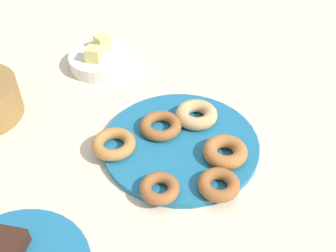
{
  "coord_description": "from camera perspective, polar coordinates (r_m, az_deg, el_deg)",
  "views": [
    {
      "loc": [
        -0.56,
        -0.26,
        0.61
      ],
      "look_at": [
        0.0,
        0.03,
        0.04
      ],
      "focal_mm": 43.66,
      "sensor_mm": 36.0,
      "label": 1
    }
  ],
  "objects": [
    {
      "name": "ground_plane",
      "position": [
        0.87,
        1.76,
        -2.83
      ],
      "size": [
        2.4,
        2.4,
        0.0
      ],
      "primitive_type": "plane",
      "color": "beige"
    },
    {
      "name": "donut_plate",
      "position": [
        0.86,
        1.77,
        -2.48
      ],
      "size": [
        0.33,
        0.33,
        0.01
      ],
      "primitive_type": "cylinder",
      "color": "#1E6B93",
      "rests_on": "ground_plane"
    },
    {
      "name": "donut_0",
      "position": [
        0.82,
        8.03,
        -3.49
      ],
      "size": [
        0.1,
        0.1,
        0.03
      ],
      "primitive_type": "torus",
      "rotation": [
        0.0,
        0.0,
        6.09
      ],
      "color": "#AD6B33",
      "rests_on": "donut_plate"
    },
    {
      "name": "donut_1",
      "position": [
        0.84,
        -7.58,
        -2.52
      ],
      "size": [
        0.13,
        0.13,
        0.02
      ],
      "primitive_type": "torus",
      "rotation": [
        0.0,
        0.0,
        5.6
      ],
      "color": "#BC7A3D",
      "rests_on": "donut_plate"
    },
    {
      "name": "donut_2",
      "position": [
        0.87,
        -1.03,
        0.03
      ],
      "size": [
        0.12,
        0.12,
        0.02
      ],
      "primitive_type": "torus",
      "rotation": [
        0.0,
        0.0,
        5.16
      ],
      "color": "#995B2D",
      "rests_on": "donut_plate"
    },
    {
      "name": "donut_3",
      "position": [
        0.76,
        7.1,
        -8.12
      ],
      "size": [
        0.11,
        0.11,
        0.02
      ],
      "primitive_type": "torus",
      "rotation": [
        0.0,
        0.0,
        3.64
      ],
      "color": "#995B2D",
      "rests_on": "donut_plate"
    },
    {
      "name": "donut_4",
      "position": [
        0.75,
        -1.18,
        -8.68
      ],
      "size": [
        0.1,
        0.1,
        0.02
      ],
      "primitive_type": "torus",
      "rotation": [
        0.0,
        0.0,
        2.07
      ],
      "color": "#995B2D",
      "rests_on": "donut_plate"
    },
    {
      "name": "donut_5",
      "position": [
        0.9,
        3.91,
        1.62
      ],
      "size": [
        0.11,
        0.11,
        0.03
      ],
      "primitive_type": "torus",
      "rotation": [
        0.0,
        0.0,
        3.35
      ],
      "color": "tan",
      "rests_on": "donut_plate"
    },
    {
      "name": "brownie_far",
      "position": [
        0.72,
        -21.33,
        -15.14
      ],
      "size": [
        0.06,
        0.06,
        0.03
      ],
      "primitive_type": "cube",
      "rotation": [
        0.0,
        0.0,
        0.28
      ],
      "color": "#381E14",
      "rests_on": "cake_plate"
    },
    {
      "name": "fruit_bowl",
      "position": [
        1.11,
        -9.21,
        9.05
      ],
      "size": [
        0.17,
        0.17,
        0.03
      ],
      "primitive_type": "cylinder",
      "color": "silver",
      "rests_on": "ground_plane"
    },
    {
      "name": "melon_chunk_left",
      "position": [
        1.08,
        -10.34,
        9.84
      ],
      "size": [
        0.05,
        0.05,
        0.04
      ],
      "primitive_type": "cube",
      "rotation": [
        0.0,
        0.0,
        0.3
      ],
      "color": "#DBD67A",
      "rests_on": "fruit_bowl"
    },
    {
      "name": "melon_chunk_right",
      "position": [
        1.12,
        -9.07,
        11.47
      ],
      "size": [
        0.05,
        0.05,
        0.04
      ],
      "primitive_type": "cube",
      "rotation": [
        0.0,
        0.0,
        -0.44
      ],
      "color": "#DBD67A",
      "rests_on": "fruit_bowl"
    }
  ]
}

